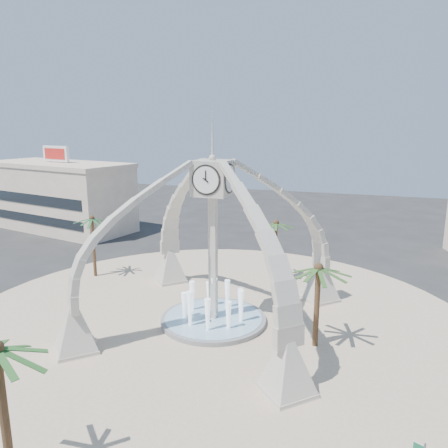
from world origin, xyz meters
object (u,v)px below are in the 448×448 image
(fountain, at_px, (213,319))
(palm_north, at_px, (276,224))
(palm_east, at_px, (319,269))
(palm_west, at_px, (92,219))
(clock_tower, at_px, (213,240))

(fountain, xyz_separation_m, palm_north, (2.31, 10.73, 5.33))
(fountain, relative_size, palm_east, 1.26)
(fountain, bearing_deg, palm_west, 158.29)
(fountain, height_order, palm_north, palm_north)
(fountain, distance_m, palm_east, 9.48)
(clock_tower, distance_m, fountain, 6.20)
(fountain, relative_size, palm_north, 1.25)
(palm_east, height_order, palm_west, palm_west)
(palm_west, bearing_deg, clock_tower, -21.71)
(clock_tower, relative_size, palm_east, 2.83)
(palm_east, distance_m, palm_north, 13.10)
(palm_west, relative_size, palm_north, 1.03)
(clock_tower, xyz_separation_m, palm_north, (2.31, 10.73, -0.87))
(fountain, bearing_deg, palm_north, 77.84)
(palm_west, bearing_deg, palm_east, -17.30)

